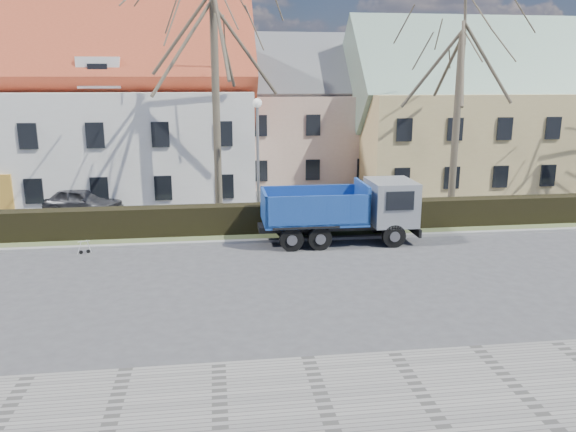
{
  "coord_description": "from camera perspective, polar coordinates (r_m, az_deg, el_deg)",
  "views": [
    {
      "loc": [
        -2.18,
        -18.69,
        6.85
      ],
      "look_at": [
        0.66,
        2.67,
        1.6
      ],
      "focal_mm": 35.0,
      "sensor_mm": 36.0,
      "label": 1
    }
  ],
  "objects": [
    {
      "name": "cart_frame",
      "position": [
        24.09,
        -20.44,
        -2.98
      ],
      "size": [
        0.74,
        0.56,
        0.6
      ],
      "primitive_type": null,
      "rotation": [
        0.0,
        0.0,
        0.32
      ],
      "color": "silver",
      "rests_on": "ground"
    },
    {
      "name": "parked_car_a",
      "position": [
        31.1,
        -20.17,
        1.46
      ],
      "size": [
        4.5,
        3.07,
        1.42
      ],
      "primitive_type": "imported",
      "rotation": [
        0.0,
        0.0,
        1.2
      ],
      "color": "#38383D",
      "rests_on": "ground"
    },
    {
      "name": "sidewalk_near",
      "position": [
        12.45,
        4.01,
        -19.51
      ],
      "size": [
        80.0,
        5.0,
        0.08
      ],
      "primitive_type": "cube",
      "color": "gray",
      "rests_on": "ground"
    },
    {
      "name": "grass_strip",
      "position": [
        25.9,
        -2.47,
        -1.55
      ],
      "size": [
        80.0,
        3.0,
        0.1
      ],
      "primitive_type": "cube",
      "color": "#4D5C34",
      "rests_on": "ground"
    },
    {
      "name": "tree_2",
      "position": [
        29.83,
        16.83,
        10.53
      ],
      "size": [
        8.0,
        8.0,
        11.0
      ],
      "primitive_type": null,
      "color": "#4F4636",
      "rests_on": "ground"
    },
    {
      "name": "building_yellow",
      "position": [
        40.14,
        19.64,
        9.2
      ],
      "size": [
        18.8,
        10.8,
        8.5
      ],
      "primitive_type": null,
      "color": "tan",
      "rests_on": "ground"
    },
    {
      "name": "building_pink",
      "position": [
        39.29,
        1.52,
        9.53
      ],
      "size": [
        10.8,
        8.8,
        8.0
      ],
      "primitive_type": null,
      "color": "#CBA58F",
      "rests_on": "ground"
    },
    {
      "name": "hedge",
      "position": [
        25.55,
        -2.45,
        -0.36
      ],
      "size": [
        60.0,
        0.9,
        1.3
      ],
      "primitive_type": "cube",
      "color": "black",
      "rests_on": "ground"
    },
    {
      "name": "ground",
      "position": [
        20.03,
        -0.86,
        -6.31
      ],
      "size": [
        120.0,
        120.0,
        0.0
      ],
      "primitive_type": "plane",
      "color": "#3F3F42"
    },
    {
      "name": "tree_1",
      "position": [
        27.2,
        -7.36,
        12.48
      ],
      "size": [
        9.2,
        9.2,
        12.65
      ],
      "primitive_type": null,
      "color": "#4F4636",
      "rests_on": "ground"
    },
    {
      "name": "building_white",
      "position": [
        36.4,
        -25.19,
        9.11
      ],
      "size": [
        26.8,
        10.8,
        9.5
      ],
      "primitive_type": null,
      "color": "silver",
      "rests_on": "ground"
    },
    {
      "name": "curb_far",
      "position": [
        24.36,
        -2.13,
        -2.5
      ],
      "size": [
        80.0,
        0.3,
        0.12
      ],
      "primitive_type": "cube",
      "color": "gray",
      "rests_on": "ground"
    },
    {
      "name": "streetlight",
      "position": [
        26.05,
        -3.07,
        5.3
      ],
      "size": [
        0.48,
        0.48,
        6.11
      ],
      "primitive_type": null,
      "color": "gray",
      "rests_on": "ground"
    },
    {
      "name": "dump_truck",
      "position": [
        24.06,
        4.68,
        0.49
      ],
      "size": [
        6.89,
        2.59,
        2.75
      ],
      "primitive_type": null,
      "rotation": [
        0.0,
        0.0,
        -0.0
      ],
      "color": "navy",
      "rests_on": "ground"
    }
  ]
}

